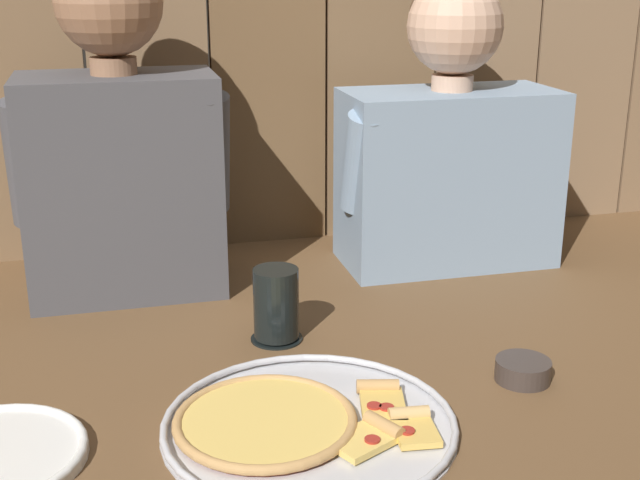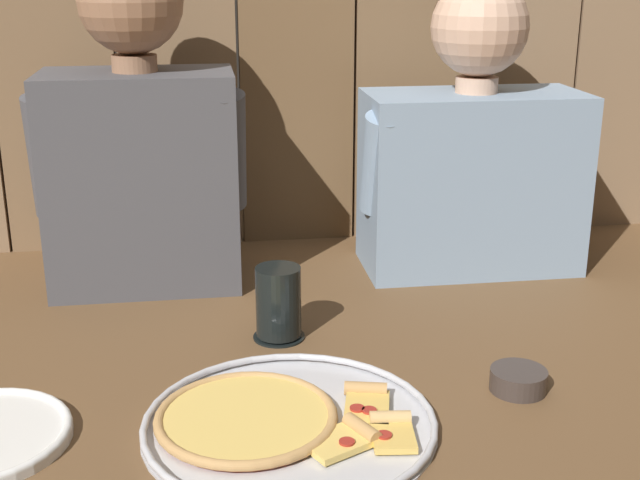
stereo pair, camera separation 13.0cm
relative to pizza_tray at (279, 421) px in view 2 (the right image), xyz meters
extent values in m
plane|color=brown|center=(0.12, 0.13, -0.01)|extent=(3.20, 3.20, 0.00)
cylinder|color=silver|center=(0.01, 0.00, -0.01)|extent=(0.39, 0.39, 0.01)
torus|color=silver|center=(0.01, 0.00, 0.00)|extent=(0.39, 0.39, 0.01)
cylinder|color=#B23823|center=(-0.04, 0.01, 0.00)|extent=(0.23, 0.23, 0.00)
cylinder|color=#EFC660|center=(-0.04, 0.01, 0.00)|extent=(0.23, 0.23, 0.01)
torus|color=tan|center=(-0.04, 0.01, 0.00)|extent=(0.24, 0.24, 0.01)
cube|color=#EFC660|center=(0.07, -0.06, 0.00)|extent=(0.10, 0.09, 0.01)
cylinder|color=tan|center=(0.10, -0.05, 0.01)|extent=(0.05, 0.06, 0.02)
cylinder|color=#A3281E|center=(0.08, -0.07, 0.01)|extent=(0.02, 0.02, 0.00)
cube|color=#EABC56|center=(0.14, -0.06, 0.00)|extent=(0.06, 0.08, 0.01)
cylinder|color=tan|center=(0.14, -0.03, 0.01)|extent=(0.06, 0.03, 0.02)
cylinder|color=#A3281E|center=(0.13, -0.07, 0.01)|extent=(0.02, 0.02, 0.00)
cube|color=#EABC56|center=(0.12, 0.01, 0.00)|extent=(0.08, 0.10, 0.01)
cylinder|color=tan|center=(0.13, 0.06, 0.01)|extent=(0.06, 0.03, 0.02)
cylinder|color=#A3281E|center=(0.12, 0.00, 0.01)|extent=(0.02, 0.02, 0.00)
cylinder|color=#A3281E|center=(0.11, 0.01, 0.01)|extent=(0.02, 0.02, 0.00)
cylinder|color=black|center=(0.03, 0.28, -0.01)|extent=(0.08, 0.08, 0.01)
cylinder|color=black|center=(0.03, 0.28, 0.05)|extent=(0.07, 0.07, 0.12)
cylinder|color=#3D332D|center=(0.35, 0.05, 0.01)|extent=(0.08, 0.08, 0.03)
cylinder|color=#B23823|center=(0.35, 0.05, 0.01)|extent=(0.07, 0.07, 0.02)
cube|color=#4C4C51|center=(-0.19, 0.57, 0.19)|extent=(0.35, 0.20, 0.40)
cylinder|color=#9E7051|center=(-0.19, 0.57, 0.40)|extent=(0.08, 0.08, 0.03)
sphere|color=#9E7051|center=(-0.19, 0.57, 0.51)|extent=(0.18, 0.18, 0.18)
cylinder|color=#4C4C51|center=(-0.35, 0.53, 0.25)|extent=(0.08, 0.11, 0.23)
cylinder|color=#4C4C51|center=(-0.04, 0.53, 0.25)|extent=(0.08, 0.13, 0.23)
cube|color=#849EB7|center=(0.44, 0.57, 0.16)|extent=(0.42, 0.20, 0.35)
cylinder|color=#DBAD8E|center=(0.44, 0.57, 0.35)|extent=(0.08, 0.08, 0.03)
sphere|color=#DBAD8E|center=(0.44, 0.57, 0.46)|extent=(0.18, 0.18, 0.18)
sphere|color=brown|center=(0.44, 0.58, 0.47)|extent=(0.17, 0.17, 0.17)
cylinder|color=#849EB7|center=(0.25, 0.53, 0.22)|extent=(0.08, 0.13, 0.20)
cylinder|color=#849EB7|center=(0.63, 0.53, 0.22)|extent=(0.08, 0.10, 0.20)
camera|label=1|loc=(-0.22, -0.96, 0.58)|focal=47.70mm
camera|label=2|loc=(-0.09, -0.99, 0.58)|focal=47.70mm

